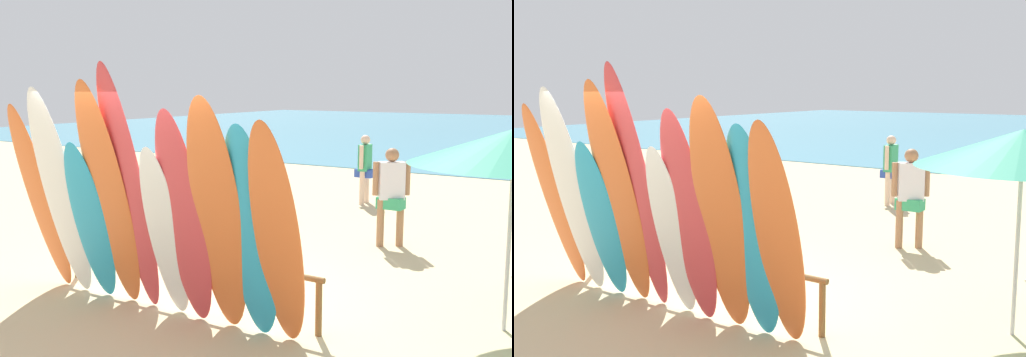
# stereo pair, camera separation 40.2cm
# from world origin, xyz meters

# --- Properties ---
(ground) EXTENTS (60.00, 60.00, 0.00)m
(ground) POSITION_xyz_m (0.00, 14.00, 0.00)
(ground) COLOR #D3BC8C
(surfboard_rack) EXTENTS (3.78, 0.07, 0.63)m
(surfboard_rack) POSITION_xyz_m (0.00, 0.00, 0.51)
(surfboard_rack) COLOR brown
(surfboard_rack) RESTS_ON ground
(surfboard_orange_0) EXTENTS (0.58, 0.81, 2.37)m
(surfboard_orange_0) POSITION_xyz_m (-1.71, -0.62, 1.18)
(surfboard_orange_0) COLOR orange
(surfboard_orange_0) RESTS_ON ground
(surfboard_white_1) EXTENTS (0.59, 0.84, 2.56)m
(surfboard_white_1) POSITION_xyz_m (-1.28, -0.67, 1.28)
(surfboard_white_1) COLOR white
(surfboard_white_1) RESTS_ON ground
(surfboard_teal_2) EXTENTS (0.56, 0.69, 1.95)m
(surfboard_teal_2) POSITION_xyz_m (-0.89, -0.57, 0.98)
(surfboard_teal_2) COLOR #289EC6
(surfboard_teal_2) RESTS_ON ground
(surfboard_orange_3) EXTENTS (0.58, 0.81, 2.64)m
(surfboard_orange_3) POSITION_xyz_m (-0.52, -0.62, 1.32)
(surfboard_orange_3) COLOR orange
(surfboard_orange_3) RESTS_ON ground
(surfboard_red_4) EXTENTS (0.55, 0.79, 2.83)m
(surfboard_red_4) POSITION_xyz_m (-0.23, -0.59, 1.41)
(surfboard_red_4) COLOR #D13D42
(surfboard_red_4) RESTS_ON ground
(surfboard_white_5) EXTENTS (0.49, 0.63, 1.95)m
(surfboard_white_5) POSITION_xyz_m (0.22, -0.52, 0.98)
(surfboard_white_5) COLOR white
(surfboard_white_5) RESTS_ON ground
(surfboard_red_6) EXTENTS (0.62, 0.66, 2.35)m
(surfboard_red_6) POSITION_xyz_m (0.53, -0.56, 1.18)
(surfboard_red_6) COLOR #D13D42
(surfboard_red_6) RESTS_ON ground
(surfboard_orange_7) EXTENTS (0.64, 0.76, 2.49)m
(surfboard_orange_7) POSITION_xyz_m (0.97, -0.57, 1.24)
(surfboard_orange_7) COLOR orange
(surfboard_orange_7) RESTS_ON ground
(surfboard_teal_8) EXTENTS (0.59, 0.56, 2.22)m
(surfboard_teal_8) POSITION_xyz_m (1.32, -0.50, 1.11)
(surfboard_teal_8) COLOR #289EC6
(surfboard_teal_8) RESTS_ON ground
(surfboard_orange_9) EXTENTS (0.52, 0.69, 2.28)m
(surfboard_orange_9) POSITION_xyz_m (1.66, -0.54, 1.14)
(surfboard_orange_9) COLOR orange
(surfboard_orange_9) RESTS_ON ground
(beachgoer_by_water) EXTENTS (0.53, 0.31, 1.48)m
(beachgoer_by_water) POSITION_xyz_m (-2.34, 4.15, 0.85)
(beachgoer_by_water) COLOR brown
(beachgoer_by_water) RESTS_ON ground
(beachgoer_strolling) EXTENTS (0.51, 0.40, 1.59)m
(beachgoer_strolling) POSITION_xyz_m (1.06, 3.91, 0.91)
(beachgoer_strolling) COLOR #9E704C
(beachgoer_strolling) RESTS_ON ground
(beachgoer_midbeach) EXTENTS (0.39, 0.57, 1.51)m
(beachgoer_midbeach) POSITION_xyz_m (-0.81, 7.15, 0.87)
(beachgoer_midbeach) COLOR beige
(beachgoer_midbeach) RESTS_ON ground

